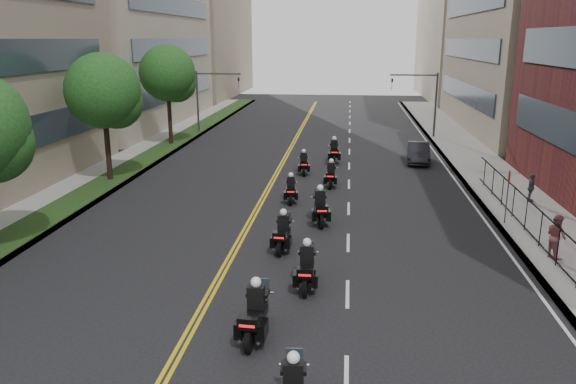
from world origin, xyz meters
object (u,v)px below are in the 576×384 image
motorcycle_3 (307,269)px  motorcycle_9 (334,152)px  motorcycle_6 (291,191)px  pedestrian_c (531,188)px  pedestrian_b (556,236)px  motorcycle_5 (320,208)px  motorcycle_4 (283,234)px  motorcycle_2 (255,315)px  motorcycle_8 (304,164)px  parked_sedan (418,153)px  motorcycle_7 (331,176)px

motorcycle_3 → motorcycle_9: bearing=88.4°
motorcycle_3 → motorcycle_6: size_ratio=1.12×
pedestrian_c → pedestrian_b: bearing=177.8°
motorcycle_5 → motorcycle_3: bearing=-98.1°
motorcycle_4 → pedestrian_b: size_ratio=1.34×
motorcycle_9 → pedestrian_c: 13.99m
motorcycle_6 → pedestrian_b: size_ratio=1.23×
motorcycle_2 → pedestrian_b: 12.77m
motorcycle_2 → motorcycle_9: size_ratio=1.00×
motorcycle_8 → motorcycle_5: bearing=-87.1°
motorcycle_4 → pedestrian_c: size_ratio=1.57×
motorcycle_8 → pedestrian_c: 13.55m
parked_sedan → pedestrian_c: bearing=-60.3°
motorcycle_7 → pedestrian_c: bearing=-12.9°
motorcycle_4 → pedestrian_c: motorcycle_4 is taller
motorcycle_2 → motorcycle_3: (1.21, 3.58, -0.03)m
motorcycle_9 → motorcycle_5: bearing=-94.1°
motorcycle_8 → pedestrian_c: bearing=-30.4°
motorcycle_2 → motorcycle_4: size_ratio=1.07×
motorcycle_9 → pedestrian_b: size_ratio=1.43×
motorcycle_6 → pedestrian_c: 12.55m
motorcycle_3 → motorcycle_4: 3.71m
motorcycle_4 → pedestrian_b: (10.68, -0.04, 0.34)m
motorcycle_5 → parked_sedan: bearing=59.3°
motorcycle_4 → motorcycle_8: 13.48m
motorcycle_4 → motorcycle_5: 3.85m
pedestrian_b → motorcycle_2: bearing=104.7°
motorcycle_3 → parked_sedan: motorcycle_3 is taller
motorcycle_4 → parked_sedan: (7.48, 17.81, 0.01)m
motorcycle_5 → motorcycle_9: (0.26, 13.54, -0.00)m
motorcycle_8 → motorcycle_9: motorcycle_9 is taller
motorcycle_3 → motorcycle_4: size_ratio=1.03×
motorcycle_7 → pedestrian_c: 10.84m
motorcycle_5 → motorcycle_9: motorcycle_5 is taller
motorcycle_2 → pedestrian_c: bearing=54.4°
motorcycle_7 → motorcycle_3: bearing=-90.5°
motorcycle_4 → motorcycle_7: motorcycle_4 is taller
parked_sedan → pedestrian_c: 10.93m
motorcycle_8 → pedestrian_b: size_ratio=1.24×
pedestrian_c → motorcycle_7: bearing=84.1°
motorcycle_2 → motorcycle_8: 20.55m
parked_sedan → motorcycle_9: bearing=-169.0°
pedestrian_c → motorcycle_6: bearing=102.1°
motorcycle_2 → motorcycle_5: 10.76m
motorcycle_4 → motorcycle_2: bearing=-86.9°
pedestrian_b → motorcycle_7: bearing=21.9°
motorcycle_2 → pedestrian_b: bearing=36.7°
pedestrian_b → motorcycle_4: bearing=71.1°
motorcycle_9 → parked_sedan: bearing=3.4°
motorcycle_3 → parked_sedan: (6.24, 21.30, -0.01)m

